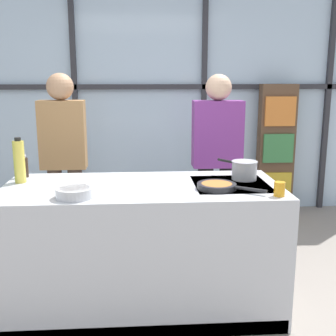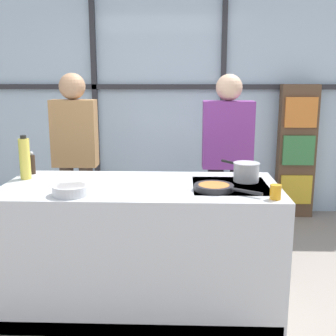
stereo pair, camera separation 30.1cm
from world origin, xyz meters
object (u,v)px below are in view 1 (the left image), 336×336
at_px(oil_bottle, 19,161).
at_px(white_plate, 77,188).
at_px(frying_pan, 218,186).
at_px(spectator_far_left, 64,154).
at_px(spectator_center_left, 217,155).
at_px(mixing_bowl, 75,192).
at_px(juice_glass_near, 279,189).
at_px(saucepan, 244,170).
at_px(pepper_grinder, 25,167).

bearing_deg(oil_bottle, white_plate, -25.13).
height_order(frying_pan, white_plate, frying_pan).
xyz_separation_m(spectator_far_left, spectator_center_left, (1.40, 0.00, -0.02)).
bearing_deg(spectator_center_left, spectator_far_left, 0.00).
height_order(spectator_center_left, oil_bottle, spectator_center_left).
bearing_deg(mixing_bowl, juice_glass_near, -2.26).
bearing_deg(saucepan, pepper_grinder, 173.60).
bearing_deg(frying_pan, white_plate, 175.51).
bearing_deg(white_plate, frying_pan, -4.49).
height_order(spectator_far_left, pepper_grinder, spectator_far_left).
height_order(spectator_center_left, pepper_grinder, spectator_center_left).
xyz_separation_m(oil_bottle, juice_glass_near, (1.73, -0.47, -0.11)).
distance_m(spectator_center_left, saucepan, 0.83).
height_order(mixing_bowl, juice_glass_near, juice_glass_near).
xyz_separation_m(spectator_center_left, mixing_bowl, (-1.12, -1.22, 0.00)).
height_order(white_plate, mixing_bowl, mixing_bowl).
bearing_deg(saucepan, mixing_bowl, -161.19).
xyz_separation_m(frying_pan, juice_glass_near, (0.36, -0.19, 0.03)).
relative_size(saucepan, white_plate, 1.36).
distance_m(spectator_far_left, saucepan, 1.67).
bearing_deg(pepper_grinder, juice_glass_near, -19.95).
distance_m(mixing_bowl, oil_bottle, 0.62).
xyz_separation_m(spectator_far_left, saucepan, (1.45, -0.82, 0.01)).
xyz_separation_m(saucepan, juice_glass_near, (0.12, -0.45, -0.03)).
relative_size(frying_pan, mixing_bowl, 1.81).
relative_size(spectator_far_left, pepper_grinder, 9.54).
xyz_separation_m(mixing_bowl, oil_bottle, (-0.44, 0.42, 0.12)).
distance_m(spectator_center_left, oil_bottle, 1.77).
height_order(white_plate, oil_bottle, oil_bottle).
distance_m(spectator_far_left, frying_pan, 1.62).
bearing_deg(spectator_far_left, mixing_bowl, 102.78).
bearing_deg(spectator_far_left, oil_bottle, 78.28).
bearing_deg(juice_glass_near, pepper_grinder, 160.05).
bearing_deg(spectator_center_left, white_plate, 41.39).
height_order(saucepan, oil_bottle, oil_bottle).
xyz_separation_m(spectator_far_left, oil_bottle, (-0.17, -0.80, 0.10)).
bearing_deg(frying_pan, spectator_center_left, 79.95).
distance_m(saucepan, pepper_grinder, 1.64).
bearing_deg(juice_glass_near, spectator_center_left, 97.46).
bearing_deg(spectator_far_left, spectator_center_left, -180.00).
distance_m(white_plate, oil_bottle, 0.49).
height_order(spectator_far_left, spectator_center_left, spectator_far_left).
relative_size(white_plate, pepper_grinder, 1.25).
relative_size(spectator_center_left, pepper_grinder, 9.49).
bearing_deg(frying_pan, saucepan, 46.63).
distance_m(spectator_far_left, spectator_center_left, 1.40).
distance_m(frying_pan, oil_bottle, 1.41).
relative_size(spectator_far_left, oil_bottle, 5.20).
bearing_deg(mixing_bowl, saucepan, 18.81).
bearing_deg(saucepan, frying_pan, -133.37).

